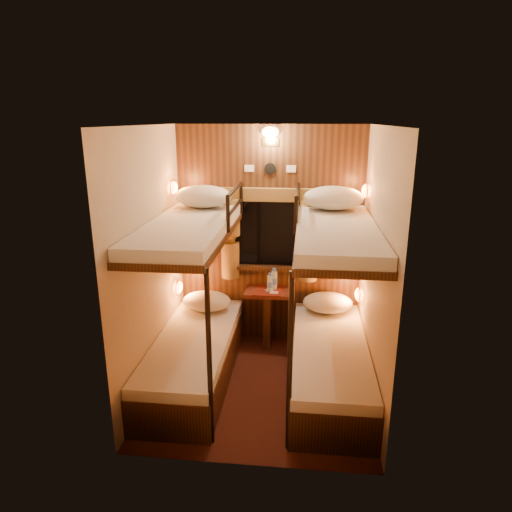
# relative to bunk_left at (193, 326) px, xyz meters

# --- Properties ---
(floor) EXTENTS (2.10, 2.10, 0.00)m
(floor) POSITION_rel_bunk_left_xyz_m (0.65, -0.07, -0.56)
(floor) COLOR #36110E
(floor) RESTS_ON ground
(ceiling) EXTENTS (2.10, 2.10, 0.00)m
(ceiling) POSITION_rel_bunk_left_xyz_m (0.65, -0.07, 1.84)
(ceiling) COLOR silver
(ceiling) RESTS_ON wall_back
(wall_back) EXTENTS (2.40, 0.00, 2.40)m
(wall_back) POSITION_rel_bunk_left_xyz_m (0.65, 0.98, 0.64)
(wall_back) COLOR #C6B293
(wall_back) RESTS_ON floor
(wall_front) EXTENTS (2.40, 0.00, 2.40)m
(wall_front) POSITION_rel_bunk_left_xyz_m (0.65, -1.12, 0.64)
(wall_front) COLOR #C6B293
(wall_front) RESTS_ON floor
(wall_left) EXTENTS (0.00, 2.40, 2.40)m
(wall_left) POSITION_rel_bunk_left_xyz_m (-0.35, -0.07, 0.64)
(wall_left) COLOR #C6B293
(wall_left) RESTS_ON floor
(wall_right) EXTENTS (0.00, 2.40, 2.40)m
(wall_right) POSITION_rel_bunk_left_xyz_m (1.65, -0.07, 0.64)
(wall_right) COLOR #C6B293
(wall_right) RESTS_ON floor
(back_panel) EXTENTS (2.00, 0.03, 2.40)m
(back_panel) POSITION_rel_bunk_left_xyz_m (0.65, 0.97, 0.64)
(back_panel) COLOR black
(back_panel) RESTS_ON floor
(bunk_left) EXTENTS (0.72, 1.90, 1.82)m
(bunk_left) POSITION_rel_bunk_left_xyz_m (0.00, 0.00, 0.00)
(bunk_left) COLOR black
(bunk_left) RESTS_ON floor
(bunk_right) EXTENTS (0.72, 1.90, 1.82)m
(bunk_right) POSITION_rel_bunk_left_xyz_m (1.30, 0.00, 0.00)
(bunk_right) COLOR black
(bunk_right) RESTS_ON floor
(window) EXTENTS (1.00, 0.12, 0.79)m
(window) POSITION_rel_bunk_left_xyz_m (0.65, 0.94, 0.62)
(window) COLOR black
(window) RESTS_ON back_panel
(curtains) EXTENTS (1.10, 0.22, 1.00)m
(curtains) POSITION_rel_bunk_left_xyz_m (0.65, 0.90, 0.71)
(curtains) COLOR brown
(curtains) RESTS_ON back_panel
(back_fixtures) EXTENTS (0.54, 0.09, 0.48)m
(back_fixtures) POSITION_rel_bunk_left_xyz_m (0.65, 0.93, 1.69)
(back_fixtures) COLOR black
(back_fixtures) RESTS_ON back_panel
(reading_lamps) EXTENTS (2.00, 0.20, 1.25)m
(reading_lamps) POSITION_rel_bunk_left_xyz_m (0.65, 0.63, 0.68)
(reading_lamps) COLOR orange
(reading_lamps) RESTS_ON wall_left
(table) EXTENTS (0.50, 0.34, 0.66)m
(table) POSITION_rel_bunk_left_xyz_m (0.65, 0.78, -0.14)
(table) COLOR #581C14
(table) RESTS_ON floor
(bottle_left) EXTENTS (0.06, 0.06, 0.21)m
(bottle_left) POSITION_rel_bunk_left_xyz_m (0.67, 0.75, 0.18)
(bottle_left) COLOR #99BFE5
(bottle_left) RESTS_ON table
(bottle_right) EXTENTS (0.07, 0.07, 0.24)m
(bottle_right) POSITION_rel_bunk_left_xyz_m (0.71, 0.83, 0.20)
(bottle_right) COLOR #99BFE5
(bottle_right) RESTS_ON table
(sachet_a) EXTENTS (0.09, 0.07, 0.01)m
(sachet_a) POSITION_rel_bunk_left_xyz_m (0.72, 0.71, 0.09)
(sachet_a) COLOR silver
(sachet_a) RESTS_ON table
(sachet_b) EXTENTS (0.10, 0.09, 0.01)m
(sachet_b) POSITION_rel_bunk_left_xyz_m (0.66, 0.77, 0.09)
(sachet_b) COLOR silver
(sachet_b) RESTS_ON table
(pillow_lower_left) EXTENTS (0.52, 0.37, 0.20)m
(pillow_lower_left) POSITION_rel_bunk_left_xyz_m (-0.00, 0.62, 0.00)
(pillow_lower_left) COLOR silver
(pillow_lower_left) RESTS_ON bunk_left
(pillow_lower_right) EXTENTS (0.53, 0.38, 0.21)m
(pillow_lower_right) POSITION_rel_bunk_left_xyz_m (1.30, 0.72, 0.00)
(pillow_lower_right) COLOR silver
(pillow_lower_right) RESTS_ON bunk_right
(pillow_upper_left) EXTENTS (0.57, 0.41, 0.22)m
(pillow_upper_left) POSITION_rel_bunk_left_xyz_m (-0.00, 0.62, 1.14)
(pillow_upper_left) COLOR silver
(pillow_upper_left) RESTS_ON bunk_left
(pillow_upper_right) EXTENTS (0.59, 0.42, 0.23)m
(pillow_upper_right) POSITION_rel_bunk_left_xyz_m (1.30, 0.64, 1.15)
(pillow_upper_right) COLOR silver
(pillow_upper_right) RESTS_ON bunk_right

